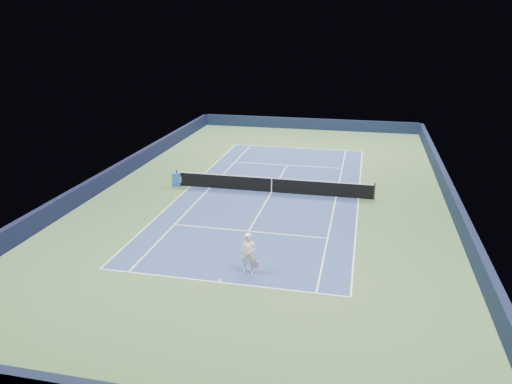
# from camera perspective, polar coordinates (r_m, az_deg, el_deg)

# --- Properties ---
(ground) EXTENTS (40.00, 40.00, 0.00)m
(ground) POSITION_cam_1_polar(r_m,az_deg,el_deg) (31.98, 1.78, -0.02)
(ground) COLOR #3C5D33
(ground) RESTS_ON ground
(wall_far) EXTENTS (22.00, 0.35, 1.10)m
(wall_far) POSITION_cam_1_polar(r_m,az_deg,el_deg) (50.81, 6.03, 7.75)
(wall_far) COLOR black
(wall_far) RESTS_ON ground
(wall_right) EXTENTS (0.35, 40.00, 1.10)m
(wall_right) POSITION_cam_1_polar(r_m,az_deg,el_deg) (31.75, 21.36, -0.47)
(wall_right) COLOR #101832
(wall_right) RESTS_ON ground
(wall_left) EXTENTS (0.35, 40.00, 1.10)m
(wall_left) POSITION_cam_1_polar(r_m,az_deg,el_deg) (35.34, -15.72, 2.07)
(wall_left) COLOR black
(wall_left) RESTS_ON ground
(court_surface) EXTENTS (10.97, 23.77, 0.01)m
(court_surface) POSITION_cam_1_polar(r_m,az_deg,el_deg) (31.98, 1.78, -0.01)
(court_surface) COLOR navy
(court_surface) RESTS_ON ground
(baseline_far) EXTENTS (10.97, 0.08, 0.00)m
(baseline_far) POSITION_cam_1_polar(r_m,az_deg,el_deg) (43.24, 4.75, 5.05)
(baseline_far) COLOR white
(baseline_far) RESTS_ON ground
(baseline_near) EXTENTS (10.97, 0.08, 0.00)m
(baseline_near) POSITION_cam_1_polar(r_m,az_deg,el_deg) (21.40, -4.29, -10.24)
(baseline_near) COLOR white
(baseline_near) RESTS_ON ground
(sideline_doubles_right) EXTENTS (0.08, 23.77, 0.00)m
(sideline_doubles_right) POSITION_cam_1_polar(r_m,az_deg,el_deg) (31.49, 11.64, -0.71)
(sideline_doubles_right) COLOR white
(sideline_doubles_right) RESTS_ON ground
(sideline_doubles_left) EXTENTS (0.08, 23.77, 0.00)m
(sideline_doubles_left) POSITION_cam_1_polar(r_m,az_deg,el_deg) (33.37, -7.51, 0.67)
(sideline_doubles_left) COLOR white
(sideline_doubles_left) RESTS_ON ground
(sideline_singles_right) EXTENTS (0.08, 23.77, 0.00)m
(sideline_singles_right) POSITION_cam_1_polar(r_m,az_deg,el_deg) (31.52, 9.15, -0.53)
(sideline_singles_right) COLOR white
(sideline_singles_right) RESTS_ON ground
(sideline_singles_left) EXTENTS (0.08, 23.77, 0.00)m
(sideline_singles_left) POSITION_cam_1_polar(r_m,az_deg,el_deg) (32.94, -5.26, 0.51)
(sideline_singles_left) COLOR white
(sideline_singles_left) RESTS_ON ground
(service_line_far) EXTENTS (8.23, 0.08, 0.00)m
(service_line_far) POSITION_cam_1_polar(r_m,az_deg,el_deg) (38.00, 3.60, 3.09)
(service_line_far) COLOR white
(service_line_far) RESTS_ON ground
(service_line_near) EXTENTS (8.23, 0.08, 0.00)m
(service_line_near) POSITION_cam_1_polar(r_m,az_deg,el_deg) (26.14, -0.86, -4.50)
(service_line_near) COLOR white
(service_line_near) RESTS_ON ground
(center_service_line) EXTENTS (0.08, 12.80, 0.00)m
(center_service_line) POSITION_cam_1_polar(r_m,az_deg,el_deg) (31.98, 1.79, -0.00)
(center_service_line) COLOR white
(center_service_line) RESTS_ON ground
(center_mark_far) EXTENTS (0.08, 0.30, 0.00)m
(center_mark_far) POSITION_cam_1_polar(r_m,az_deg,el_deg) (43.10, 4.72, 5.00)
(center_mark_far) COLOR white
(center_mark_far) RESTS_ON ground
(center_mark_near) EXTENTS (0.08, 0.30, 0.00)m
(center_mark_near) POSITION_cam_1_polar(r_m,az_deg,el_deg) (21.53, -4.18, -10.05)
(center_mark_near) COLOR white
(center_mark_near) RESTS_ON ground
(tennis_net) EXTENTS (12.90, 0.10, 1.07)m
(tennis_net) POSITION_cam_1_polar(r_m,az_deg,el_deg) (31.82, 1.79, 0.84)
(tennis_net) COLOR black
(tennis_net) RESTS_ON ground
(sponsor_cube) EXTENTS (0.59, 0.50, 0.88)m
(sponsor_cube) POSITION_cam_1_polar(r_m,az_deg,el_deg) (33.56, -8.99, 1.48)
(sponsor_cube) COLOR blue
(sponsor_cube) RESTS_ON ground
(tennis_player) EXTENTS (0.84, 1.28, 1.92)m
(tennis_player) POSITION_cam_1_polar(r_m,az_deg,el_deg) (21.64, -0.85, -7.07)
(tennis_player) COLOR white
(tennis_player) RESTS_ON ground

